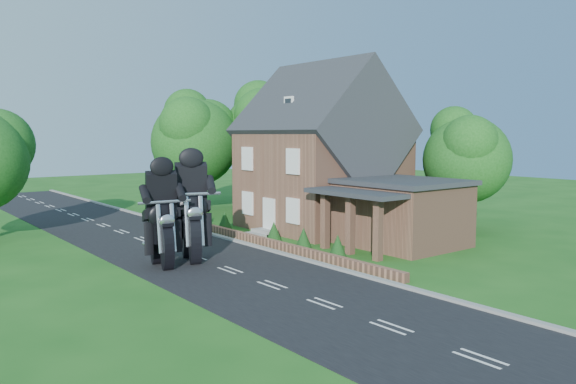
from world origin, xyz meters
TOP-DOWN VIEW (x-y plane):
  - ground at (0.00, 0.00)m, footprint 120.00×120.00m
  - road at (0.00, 0.00)m, footprint 7.00×80.00m
  - kerb at (3.65, 0.00)m, footprint 0.30×80.00m
  - garden_wall at (4.30, 5.00)m, footprint 0.30×22.00m
  - house at (10.49, 6.00)m, footprint 9.54×8.64m
  - annex at (9.87, -0.80)m, footprint 7.05×5.94m
  - tree_annex_side at (17.13, 0.10)m, footprint 5.64×5.20m
  - tree_house_right at (16.65, 8.62)m, footprint 6.51×6.00m
  - tree_behind_house at (14.18, 16.14)m, footprint 7.81×7.20m
  - tree_behind_left at (8.16, 17.13)m, footprint 6.94×6.40m
  - shrub_a at (5.30, -1.00)m, footprint 0.90×0.90m
  - shrub_b at (5.30, 1.50)m, footprint 0.90×0.90m
  - shrub_c at (5.30, 4.00)m, footprint 0.90×0.90m
  - shrub_d at (5.30, 9.00)m, footprint 0.90×0.90m
  - shrub_e at (5.30, 11.50)m, footprint 0.90×0.90m
  - shrub_f at (5.30, 14.00)m, footprint 0.90×0.90m
  - motorcycle_lead at (-0.45, 2.50)m, footprint 0.88×1.71m
  - motorcycle_follow at (-2.01, 2.26)m, footprint 0.58×1.58m

SIDE VIEW (x-z plane):
  - ground at x=0.00m, z-range 0.00..0.00m
  - road at x=0.00m, z-range 0.00..0.02m
  - kerb at x=3.65m, z-range 0.00..0.12m
  - garden_wall at x=4.30m, z-range 0.00..0.40m
  - shrub_a at x=5.30m, z-range 0.00..1.10m
  - shrub_b at x=5.30m, z-range 0.00..1.10m
  - shrub_c at x=5.30m, z-range 0.00..1.10m
  - shrub_d at x=5.30m, z-range 0.00..1.10m
  - shrub_e at x=5.30m, z-range 0.00..1.10m
  - shrub_f at x=5.30m, z-range 0.00..1.10m
  - motorcycle_follow at x=-2.01m, z-range 0.00..1.44m
  - motorcycle_lead at x=-0.45m, z-range 0.00..1.54m
  - annex at x=9.87m, z-range 0.05..3.49m
  - house at x=10.49m, z-range -0.78..9.46m
  - tree_annex_side at x=17.13m, z-range 0.95..8.43m
  - tree_house_right at x=16.65m, z-range 0.99..9.39m
  - tree_behind_left at x=8.16m, z-range 1.15..10.31m
  - tree_behind_house at x=14.18m, z-range 1.19..11.27m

